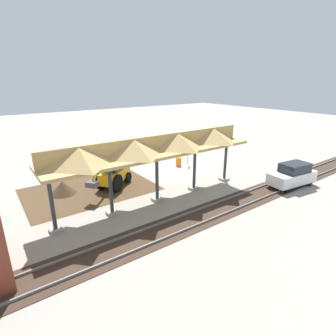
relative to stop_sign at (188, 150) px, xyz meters
name	(u,v)px	position (x,y,z in m)	size (l,w,h in m)	color
ground_plane	(177,171)	(2.20, 1.03, -1.63)	(120.00, 120.00, 0.00)	gray
dirt_work_zone	(90,189)	(10.76, 0.53, -1.62)	(10.01, 7.00, 0.01)	#4C3823
platform_canopy	(157,146)	(7.47, 5.46, 2.54)	(15.53, 3.20, 4.90)	#9E998E
rail_tracks	(244,200)	(2.20, 9.18, -1.60)	(60.00, 2.58, 0.15)	slate
stop_sign	(188,150)	(0.00, 0.00, 0.00)	(0.67, 0.41, 2.26)	gray
backhoe	(114,172)	(8.87, 1.09, -0.36)	(4.82, 4.03, 2.82)	orange
dirt_mound	(63,193)	(12.77, 0.06, -1.63)	(4.12, 4.12, 2.02)	#4C3823
distant_parked_car	(293,175)	(-3.26, 9.70, -0.64)	(4.38, 2.25, 1.98)	silver
traffic_barrel	(179,162)	(1.02, -0.23, -1.18)	(0.56, 0.56, 0.90)	orange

